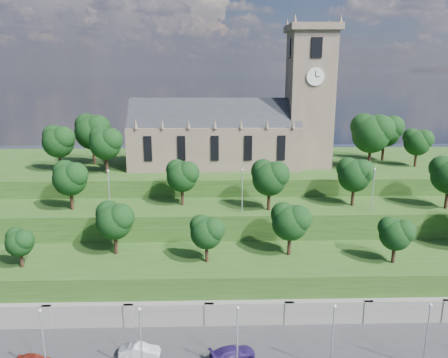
{
  "coord_description": "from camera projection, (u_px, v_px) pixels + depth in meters",
  "views": [
    {
      "loc": [
        -4.49,
        -37.5,
        33.05
      ],
      "look_at": [
        -2.64,
        30.0,
        16.24
      ],
      "focal_mm": 35.0,
      "sensor_mm": 36.0,
      "label": 1
    }
  ],
  "objects": [
    {
      "name": "promenade",
      "position": [
        253.0,
        358.0,
        50.05
      ],
      "size": [
        160.0,
        12.0,
        2.0
      ],
      "primitive_type": "cube",
      "color": "#2D2D30",
      "rests_on": "ground"
    },
    {
      "name": "retaining_wall",
      "position": [
        249.0,
        318.0,
        55.48
      ],
      "size": [
        160.0,
        2.1,
        5.0
      ],
      "color": "slate",
      "rests_on": "ground"
    },
    {
      "name": "embankment_lower",
      "position": [
        245.0,
        284.0,
        60.97
      ],
      "size": [
        160.0,
        12.0,
        8.0
      ],
      "primitive_type": "cube",
      "color": "#224416",
      "rests_on": "ground"
    },
    {
      "name": "embankment_upper",
      "position": [
        240.0,
        241.0,
        71.15
      ],
      "size": [
        160.0,
        10.0,
        12.0
      ],
      "primitive_type": "cube",
      "color": "#224416",
      "rests_on": "ground"
    },
    {
      "name": "hilltop",
      "position": [
        234.0,
        196.0,
        91.16
      ],
      "size": [
        160.0,
        32.0,
        15.0
      ],
      "primitive_type": "cube",
      "color": "#224416",
      "rests_on": "ground"
    },
    {
      "name": "church",
      "position": [
        240.0,
        127.0,
        83.66
      ],
      "size": [
        38.6,
        12.35,
        27.6
      ],
      "color": "brown",
      "rests_on": "hilltop"
    },
    {
      "name": "trees_lower",
      "position": [
        291.0,
        222.0,
        59.61
      ],
      "size": [
        67.85,
        8.9,
        8.36
      ],
      "color": "black",
      "rests_on": "embankment_lower"
    },
    {
      "name": "trees_upper",
      "position": [
        276.0,
        175.0,
        67.67
      ],
      "size": [
        64.45,
        8.24,
        8.31
      ],
      "color": "black",
      "rests_on": "embankment_upper"
    },
    {
      "name": "trees_hilltop",
      "position": [
        244.0,
        134.0,
        82.7
      ],
      "size": [
        73.1,
        16.0,
        10.42
      ],
      "color": "black",
      "rests_on": "hilltop"
    },
    {
      "name": "lamp_posts_promenade",
      "position": [
        237.0,
        334.0,
        45.29
      ],
      "size": [
        60.36,
        0.36,
        7.68
      ],
      "color": "#B2B2B7",
      "rests_on": "promenade"
    },
    {
      "name": "lamp_posts_upper",
      "position": [
        242.0,
        187.0,
        65.83
      ],
      "size": [
        40.36,
        0.36,
        6.8
      ],
      "color": "#B2B2B7",
      "rests_on": "embankment_upper"
    },
    {
      "name": "car_middle",
      "position": [
        140.0,
        351.0,
        48.54
      ],
      "size": [
        4.56,
        1.72,
        1.48
      ],
      "primitive_type": "imported",
      "rotation": [
        0.0,
        0.0,
        1.54
      ],
      "color": "#B9B8BD",
      "rests_on": "promenade"
    },
    {
      "name": "car_right",
      "position": [
        233.0,
        353.0,
        48.11
      ],
      "size": [
        5.5,
        3.52,
        1.48
      ],
      "primitive_type": "imported",
      "rotation": [
        0.0,
        0.0,
        1.88
      ],
      "color": "#291855",
      "rests_on": "promenade"
    }
  ]
}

